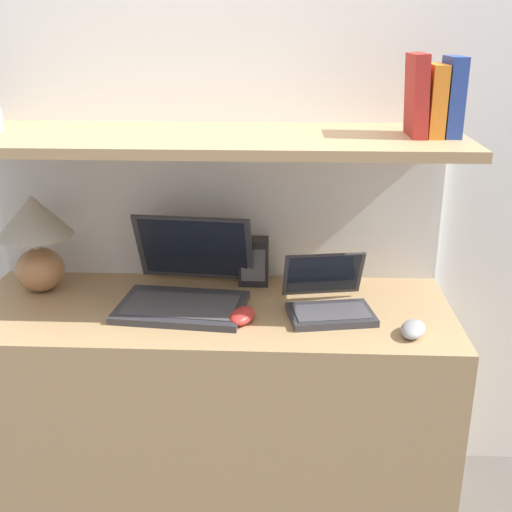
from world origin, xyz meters
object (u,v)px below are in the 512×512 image
(computer_mouse, at_px, (242,316))
(second_mouse, at_px, (413,329))
(laptop_small, at_px, (328,301))
(book_blue, at_px, (452,97))
(laptop_large, at_px, (186,287))
(router_box, at_px, (254,262))
(book_red, at_px, (417,95))
(table_lamp, at_px, (36,233))
(book_orange, at_px, (434,101))

(computer_mouse, height_order, second_mouse, same)
(laptop_small, bearing_deg, book_blue, 15.01)
(laptop_large, xyz_separation_m, router_box, (0.19, 0.16, 0.02))
(laptop_small, height_order, book_red, book_red)
(laptop_small, xyz_separation_m, computer_mouse, (-0.24, -0.07, -0.02))
(book_blue, relative_size, book_red, 0.96)
(table_lamp, bearing_deg, router_box, 7.14)
(router_box, relative_size, book_blue, 0.72)
(book_orange, xyz_separation_m, book_red, (-0.05, 0.00, 0.01))
(laptop_small, bearing_deg, book_red, 21.03)
(book_orange, distance_m, book_red, 0.05)
(laptop_large, distance_m, second_mouse, 0.66)
(second_mouse, distance_m, book_orange, 0.61)
(computer_mouse, xyz_separation_m, book_blue, (0.55, 0.16, 0.58))
(book_blue, bearing_deg, second_mouse, -113.57)
(laptop_small, distance_m, book_red, 0.61)
(laptop_large, bearing_deg, router_box, 39.38)
(book_red, bearing_deg, laptop_large, -177.08)
(table_lamp, bearing_deg, laptop_large, -9.25)
(table_lamp, relative_size, router_box, 2.02)
(laptop_small, xyz_separation_m, book_red, (0.22, 0.08, 0.56))
(computer_mouse, bearing_deg, laptop_large, 144.56)
(laptop_small, distance_m, second_mouse, 0.25)
(router_box, relative_size, book_red, 0.70)
(table_lamp, relative_size, book_orange, 1.62)
(computer_mouse, bearing_deg, second_mouse, -7.53)
(laptop_small, relative_size, second_mouse, 2.29)
(computer_mouse, xyz_separation_m, router_box, (0.02, 0.28, 0.06))
(table_lamp, bearing_deg, book_red, -2.26)
(router_box, distance_m, book_blue, 0.76)
(table_lamp, relative_size, book_blue, 1.46)
(book_blue, xyz_separation_m, book_red, (-0.09, 0.00, 0.00))
(table_lamp, bearing_deg, computer_mouse, -17.37)
(book_orange, bearing_deg, laptop_large, -177.29)
(table_lamp, xyz_separation_m, router_box, (0.65, 0.08, -0.11))
(book_blue, bearing_deg, router_box, 166.81)
(book_orange, bearing_deg, book_blue, 0.00)
(book_blue, distance_m, book_orange, 0.05)
(laptop_large, distance_m, book_red, 0.84)
(laptop_small, relative_size, computer_mouse, 2.20)
(table_lamp, height_order, laptop_small, table_lamp)
(book_orange, height_order, book_red, book_red)
(computer_mouse, bearing_deg, router_box, 86.40)
(table_lamp, distance_m, book_red, 1.17)
(table_lamp, height_order, second_mouse, table_lamp)
(router_box, bearing_deg, laptop_small, -42.99)
(computer_mouse, height_order, book_blue, book_blue)
(table_lamp, distance_m, router_box, 0.67)
(book_blue, relative_size, book_orange, 1.10)
(table_lamp, height_order, book_blue, book_blue)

